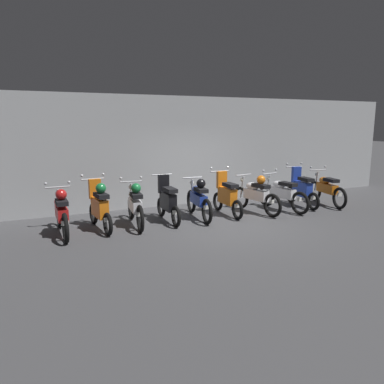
% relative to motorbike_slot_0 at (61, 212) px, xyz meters
% --- Properties ---
extents(ground_plane, '(80.00, 80.00, 0.00)m').
position_rel_motorbike_slot_0_xyz_m(ground_plane, '(3.90, -0.77, -0.53)').
color(ground_plane, '#424244').
extents(back_wall, '(16.00, 0.30, 3.30)m').
position_rel_motorbike_slot_0_xyz_m(back_wall, '(3.90, 1.99, 1.12)').
color(back_wall, '#9EA0A3').
rests_on(back_wall, ground).
extents(motorbike_slot_0, '(0.59, 1.95, 1.15)m').
position_rel_motorbike_slot_0_xyz_m(motorbike_slot_0, '(0.00, 0.00, 0.00)').
color(motorbike_slot_0, black).
rests_on(motorbike_slot_0, ground).
extents(motorbike_slot_1, '(0.59, 1.68, 1.29)m').
position_rel_motorbike_slot_0_xyz_m(motorbike_slot_1, '(0.86, 0.09, 0.04)').
color(motorbike_slot_1, black).
rests_on(motorbike_slot_1, ground).
extents(motorbike_slot_2, '(0.59, 1.95, 1.15)m').
position_rel_motorbike_slot_0_xyz_m(motorbike_slot_2, '(1.74, 0.10, 0.00)').
color(motorbike_slot_2, black).
rests_on(motorbike_slot_2, ground).
extents(motorbike_slot_3, '(0.56, 1.68, 1.18)m').
position_rel_motorbike_slot_0_xyz_m(motorbike_slot_3, '(2.60, 0.13, -0.00)').
color(motorbike_slot_3, black).
rests_on(motorbike_slot_3, ground).
extents(motorbike_slot_4, '(0.56, 1.95, 1.08)m').
position_rel_motorbike_slot_0_xyz_m(motorbike_slot_4, '(3.47, 0.09, -0.00)').
color(motorbike_slot_4, black).
rests_on(motorbike_slot_4, ground).
extents(motorbike_slot_5, '(0.59, 1.68, 1.29)m').
position_rel_motorbike_slot_0_xyz_m(motorbike_slot_5, '(4.34, 0.11, -0.00)').
color(motorbike_slot_5, black).
rests_on(motorbike_slot_5, ground).
extents(motorbike_slot_6, '(0.56, 1.94, 1.08)m').
position_rel_motorbike_slot_0_xyz_m(motorbike_slot_6, '(5.20, -0.02, -0.00)').
color(motorbike_slot_6, black).
rests_on(motorbike_slot_6, ground).
extents(motorbike_slot_7, '(0.58, 1.94, 1.15)m').
position_rel_motorbike_slot_0_xyz_m(motorbike_slot_7, '(6.07, -0.08, -0.04)').
color(motorbike_slot_7, black).
rests_on(motorbike_slot_7, ground).
extents(motorbike_slot_8, '(0.59, 1.68, 1.29)m').
position_rel_motorbike_slot_0_xyz_m(motorbike_slot_8, '(6.94, 0.11, -0.00)').
color(motorbike_slot_8, black).
rests_on(motorbike_slot_8, ground).
extents(motorbike_slot_9, '(0.60, 1.94, 1.15)m').
position_rel_motorbike_slot_0_xyz_m(motorbike_slot_9, '(7.81, -0.03, -0.04)').
color(motorbike_slot_9, black).
rests_on(motorbike_slot_9, ground).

